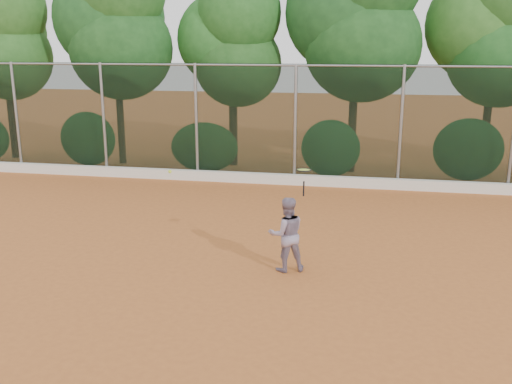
# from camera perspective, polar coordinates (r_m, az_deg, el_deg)

# --- Properties ---
(ground) EXTENTS (80.00, 80.00, 0.00)m
(ground) POSITION_cam_1_polar(r_m,az_deg,el_deg) (10.51, -1.05, -7.96)
(ground) COLOR #B3602A
(ground) RESTS_ON ground
(concrete_curb) EXTENTS (24.00, 0.20, 0.30)m
(concrete_curb) POSITION_cam_1_polar(r_m,az_deg,el_deg) (16.89, 3.77, 1.24)
(concrete_curb) COLOR white
(concrete_curb) RESTS_ON ground
(tennis_player) EXTENTS (0.82, 0.73, 1.38)m
(tennis_player) POSITION_cam_1_polar(r_m,az_deg,el_deg) (10.36, 3.07, -4.24)
(tennis_player) COLOR gray
(tennis_player) RESTS_ON ground
(chainlink_fence) EXTENTS (24.09, 0.09, 3.50)m
(chainlink_fence) POSITION_cam_1_polar(r_m,az_deg,el_deg) (16.76, 3.94, 7.08)
(chainlink_fence) COLOR black
(chainlink_fence) RESTS_ON ground
(foliage_backdrop) EXTENTS (23.70, 3.63, 7.55)m
(foliage_backdrop) POSITION_cam_1_polar(r_m,az_deg,el_deg) (18.66, 3.14, 15.67)
(foliage_backdrop) COLOR #3C2417
(foliage_backdrop) RESTS_ON ground
(tennis_racket) EXTENTS (0.28, 0.28, 0.50)m
(tennis_racket) POSITION_cam_1_polar(r_m,az_deg,el_deg) (9.91, 4.79, 1.99)
(tennis_racket) COLOR black
(tennis_racket) RESTS_ON ground
(tennis_ball_in_flight) EXTENTS (0.06, 0.06, 0.06)m
(tennis_ball_in_flight) POSITION_cam_1_polar(r_m,az_deg,el_deg) (10.49, -8.60, 2.04)
(tennis_ball_in_flight) COLOR #C4E634
(tennis_ball_in_flight) RESTS_ON ground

